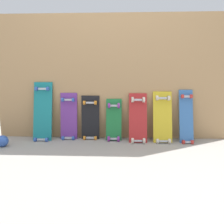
{
  "coord_description": "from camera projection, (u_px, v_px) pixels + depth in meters",
  "views": [
    {
      "loc": [
        0.1,
        -2.61,
        0.85
      ],
      "look_at": [
        0.0,
        -0.07,
        0.37
      ],
      "focal_mm": 32.85,
      "sensor_mm": 36.0,
      "label": 1
    }
  ],
  "objects": [
    {
      "name": "ground_plane",
      "position": [
        112.0,
        139.0,
        2.72
      ],
      "size": [
        12.0,
        12.0,
        0.0
      ],
      "primitive_type": "plane",
      "color": "#9E9991"
    },
    {
      "name": "plywood_wall_panel",
      "position": [
        112.0,
        78.0,
        2.64
      ],
      "size": [
        3.07,
        0.04,
        1.58
      ],
      "primitive_type": "cube",
      "color": "tan",
      "rests_on": "ground"
    },
    {
      "name": "skateboard_teal",
      "position": [
        43.0,
        114.0,
        2.65
      ],
      "size": [
        0.24,
        0.23,
        0.81
      ],
      "color": "#197A7F",
      "rests_on": "ground"
    },
    {
      "name": "skateboard_purple",
      "position": [
        69.0,
        119.0,
        2.68
      ],
      "size": [
        0.22,
        0.15,
        0.67
      ],
      "color": "#6B338C",
      "rests_on": "ground"
    },
    {
      "name": "skateboard_black",
      "position": [
        90.0,
        120.0,
        2.69
      ],
      "size": [
        0.23,
        0.14,
        0.64
      ],
      "color": "black",
      "rests_on": "ground"
    },
    {
      "name": "skateboard_green",
      "position": [
        114.0,
        122.0,
        2.65
      ],
      "size": [
        0.2,
        0.19,
        0.59
      ],
      "color": "#1E7238",
      "rests_on": "ground"
    },
    {
      "name": "skateboard_red",
      "position": [
        138.0,
        120.0,
        2.59
      ],
      "size": [
        0.23,
        0.27,
        0.67
      ],
      "color": "#B22626",
      "rests_on": "ground"
    },
    {
      "name": "skateboard_yellow",
      "position": [
        163.0,
        120.0,
        2.58
      ],
      "size": [
        0.23,
        0.25,
        0.7
      ],
      "color": "gold",
      "rests_on": "ground"
    },
    {
      "name": "skateboard_blue",
      "position": [
        186.0,
        119.0,
        2.57
      ],
      "size": [
        0.17,
        0.25,
        0.72
      ],
      "color": "#386BAD",
      "rests_on": "ground"
    },
    {
      "name": "rubber_ball",
      "position": [
        2.0,
        141.0,
        2.42
      ],
      "size": [
        0.13,
        0.13,
        0.13
      ],
      "primitive_type": "sphere",
      "color": "#3359B2",
      "rests_on": "ground"
    }
  ]
}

